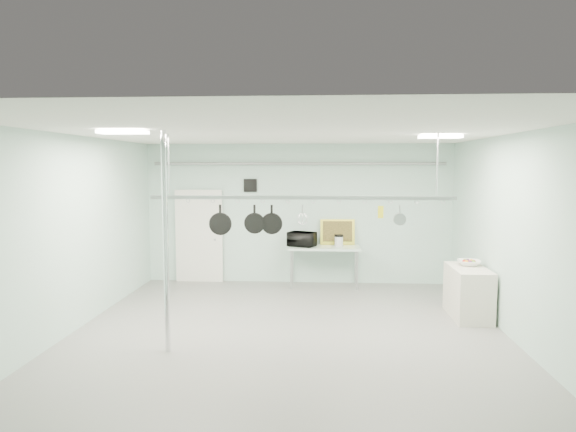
# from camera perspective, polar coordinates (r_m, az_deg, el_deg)

# --- Properties ---
(floor) EXTENTS (8.00, 8.00, 0.00)m
(floor) POSITION_cam_1_polar(r_m,az_deg,el_deg) (8.21, -0.13, -13.58)
(floor) COLOR gray
(floor) RESTS_ON ground
(ceiling) EXTENTS (7.00, 8.00, 0.02)m
(ceiling) POSITION_cam_1_polar(r_m,az_deg,el_deg) (7.77, -0.13, 9.22)
(ceiling) COLOR silver
(ceiling) RESTS_ON back_wall
(back_wall) EXTENTS (7.00, 0.02, 3.20)m
(back_wall) POSITION_cam_1_polar(r_m,az_deg,el_deg) (11.79, 1.13, 0.25)
(back_wall) COLOR #A7C9B9
(back_wall) RESTS_ON floor
(right_wall) EXTENTS (0.02, 8.00, 3.20)m
(right_wall) POSITION_cam_1_polar(r_m,az_deg,el_deg) (8.37, 24.48, -2.45)
(right_wall) COLOR #A7C9B9
(right_wall) RESTS_ON floor
(door) EXTENTS (1.10, 0.10, 2.20)m
(door) POSITION_cam_1_polar(r_m,az_deg,el_deg) (12.13, -9.82, -2.30)
(door) COLOR silver
(door) RESTS_ON floor
(wall_vent) EXTENTS (0.30, 0.04, 0.30)m
(wall_vent) POSITION_cam_1_polar(r_m,az_deg,el_deg) (11.83, -4.21, 3.41)
(wall_vent) COLOR black
(wall_vent) RESTS_ON back_wall
(conduit_pipe) EXTENTS (6.60, 0.07, 0.07)m
(conduit_pipe) POSITION_cam_1_polar(r_m,az_deg,el_deg) (11.65, 1.12, 5.85)
(conduit_pipe) COLOR gray
(conduit_pipe) RESTS_ON back_wall
(chrome_pole) EXTENTS (0.08, 0.08, 3.20)m
(chrome_pole) POSITION_cam_1_polar(r_m,az_deg,el_deg) (7.55, -13.43, -2.92)
(chrome_pole) COLOR silver
(chrome_pole) RESTS_ON floor
(prep_table) EXTENTS (1.60, 0.70, 0.91)m
(prep_table) POSITION_cam_1_polar(r_m,az_deg,el_deg) (11.49, 4.03, -3.76)
(prep_table) COLOR silver
(prep_table) RESTS_ON floor
(side_cabinet) EXTENTS (0.60, 1.20, 0.90)m
(side_cabinet) POSITION_cam_1_polar(r_m,az_deg,el_deg) (9.78, 19.38, -8.02)
(side_cabinet) COLOR beige
(side_cabinet) RESTS_ON floor
(pot_rack) EXTENTS (4.80, 0.06, 1.00)m
(pot_rack) POSITION_cam_1_polar(r_m,az_deg,el_deg) (8.06, 1.43, 2.26)
(pot_rack) COLOR #B7B7BC
(pot_rack) RESTS_ON ceiling
(light_panel_left) EXTENTS (0.65, 0.30, 0.05)m
(light_panel_left) POSITION_cam_1_polar(r_m,az_deg,el_deg) (7.46, -17.88, 8.88)
(light_panel_left) COLOR white
(light_panel_left) RESTS_ON ceiling
(light_panel_right) EXTENTS (0.65, 0.30, 0.05)m
(light_panel_right) POSITION_cam_1_polar(r_m,az_deg,el_deg) (8.57, 16.56, 8.46)
(light_panel_right) COLOR white
(light_panel_right) RESTS_ON ceiling
(microwave) EXTENTS (0.69, 0.59, 0.32)m
(microwave) POSITION_cam_1_polar(r_m,az_deg,el_deg) (11.47, 1.58, -2.59)
(microwave) COLOR black
(microwave) RESTS_ON prep_table
(coffee_canister) EXTENTS (0.22, 0.22, 0.23)m
(coffee_canister) POSITION_cam_1_polar(r_m,az_deg,el_deg) (11.50, 5.67, -2.83)
(coffee_canister) COLOR silver
(coffee_canister) RESTS_ON prep_table
(painting_large) EXTENTS (0.79, 0.16, 0.58)m
(painting_large) POSITION_cam_1_polar(r_m,az_deg,el_deg) (11.74, 5.52, -1.79)
(painting_large) COLOR yellow
(painting_large) RESTS_ON prep_table
(painting_small) EXTENTS (0.30, 0.10, 0.25)m
(painting_small) POSITION_cam_1_polar(r_m,az_deg,el_deg) (11.77, 6.40, -2.59)
(painting_small) COLOR #322111
(painting_small) RESTS_ON prep_table
(fruit_bowl) EXTENTS (0.44, 0.44, 0.10)m
(fruit_bowl) POSITION_cam_1_polar(r_m,az_deg,el_deg) (9.87, 19.46, -4.94)
(fruit_bowl) COLOR white
(fruit_bowl) RESTS_ON side_cabinet
(skillet_left) EXTENTS (0.36, 0.08, 0.47)m
(skillet_left) POSITION_cam_1_polar(r_m,az_deg,el_deg) (8.24, -7.54, -0.37)
(skillet_left) COLOR black
(skillet_left) RESTS_ON pot_rack
(skillet_mid) EXTENTS (0.33, 0.07, 0.45)m
(skillet_mid) POSITION_cam_1_polar(r_m,az_deg,el_deg) (8.15, -3.74, -0.33)
(skillet_mid) COLOR black
(skillet_mid) RESTS_ON pot_rack
(skillet_right) EXTENTS (0.34, 0.08, 0.48)m
(skillet_right) POSITION_cam_1_polar(r_m,az_deg,el_deg) (8.12, -1.83, -0.43)
(skillet_right) COLOR black
(skillet_right) RESTS_ON pot_rack
(whisk) EXTENTS (0.22, 0.22, 0.32)m
(whisk) POSITION_cam_1_polar(r_m,az_deg,el_deg) (8.08, 1.63, 0.09)
(whisk) COLOR silver
(whisk) RESTS_ON pot_rack
(grater) EXTENTS (0.09, 0.02, 0.21)m
(grater) POSITION_cam_1_polar(r_m,az_deg,el_deg) (8.13, 10.25, 0.43)
(grater) COLOR gold
(grater) RESTS_ON pot_rack
(saucepan) EXTENTS (0.22, 0.17, 0.33)m
(saucepan) POSITION_cam_1_polar(r_m,az_deg,el_deg) (8.17, 12.30, 0.02)
(saucepan) COLOR silver
(saucepan) RESTS_ON pot_rack
(fruit_cluster) EXTENTS (0.24, 0.24, 0.09)m
(fruit_cluster) POSITION_cam_1_polar(r_m,az_deg,el_deg) (9.86, 19.47, -4.71)
(fruit_cluster) COLOR #A6100F
(fruit_cluster) RESTS_ON fruit_bowl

